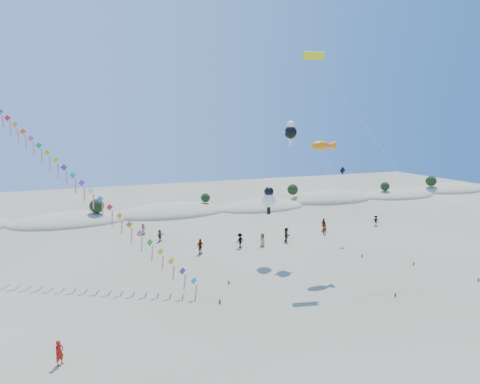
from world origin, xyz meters
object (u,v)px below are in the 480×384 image
Objects in this scene: kite_train at (83,185)px; fish_kite at (324,146)px; flyer_foreground at (59,353)px; parafoil_kite at (317,61)px.

fish_kite is at bearing -13.66° from kite_train.
flyer_foreground is (-25.48, -10.36, -11.88)m from fish_kite.
flyer_foreground is at bearing -157.87° from fish_kite.
kite_train is 1.63× the size of fish_kite.
kite_train is 13.30× the size of flyer_foreground.
fish_kite is at bearing -19.11° from flyer_foreground.
parafoil_kite is (23.51, -4.13, 12.35)m from kite_train.
fish_kite is 8.89m from parafoil_kite.
kite_train reaches higher than fish_kite.
parafoil_kite reaches higher than kite_train.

